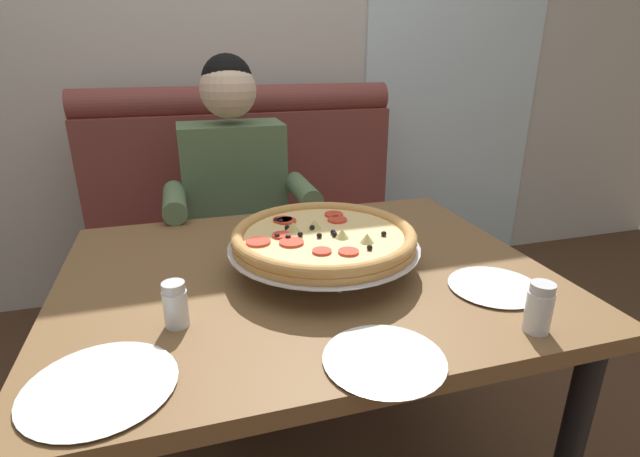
% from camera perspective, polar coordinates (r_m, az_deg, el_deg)
% --- Properties ---
extents(back_wall_with_window, '(6.00, 0.12, 2.80)m').
position_cam_1_polar(back_wall_with_window, '(2.62, -11.20, 22.93)').
color(back_wall_with_window, beige).
rests_on(back_wall_with_window, ground_plane).
extents(window_panel, '(1.10, 0.02, 2.80)m').
position_cam_1_polar(window_panel, '(2.97, 16.47, 22.24)').
color(window_panel, white).
rests_on(window_panel, ground_plane).
extents(booth_bench, '(1.45, 0.78, 1.13)m').
position_cam_1_polar(booth_bench, '(2.23, -7.90, -2.88)').
color(booth_bench, brown).
rests_on(booth_bench, ground_plane).
extents(dining_table, '(1.22, 0.96, 0.75)m').
position_cam_1_polar(dining_table, '(1.28, -1.71, -8.51)').
color(dining_table, brown).
rests_on(dining_table, ground_plane).
extents(diner_main, '(0.54, 0.64, 1.27)m').
position_cam_1_polar(diner_main, '(1.86, -9.79, 2.44)').
color(diner_main, '#2D3342').
rests_on(diner_main, ground_plane).
extents(pizza, '(0.49, 0.49, 0.12)m').
position_cam_1_polar(pizza, '(1.21, 0.44, -1.13)').
color(pizza, silver).
rests_on(pizza, dining_table).
extents(shaker_pepper_flakes, '(0.05, 0.05, 0.10)m').
position_cam_1_polar(shaker_pepper_flakes, '(1.03, -16.94, -9.09)').
color(shaker_pepper_flakes, white).
rests_on(shaker_pepper_flakes, dining_table).
extents(shaker_oregano, '(0.05, 0.05, 0.11)m').
position_cam_1_polar(shaker_oregano, '(1.06, 24.78, -8.97)').
color(shaker_oregano, white).
rests_on(shaker_oregano, dining_table).
extents(plate_near_left, '(0.22, 0.22, 0.02)m').
position_cam_1_polar(plate_near_left, '(1.22, 20.28, -6.32)').
color(plate_near_left, white).
rests_on(plate_near_left, dining_table).
extents(plate_near_right, '(0.23, 0.23, 0.02)m').
position_cam_1_polar(plate_near_right, '(0.91, 7.75, -15.02)').
color(plate_near_right, white).
rests_on(plate_near_right, dining_table).
extents(plate_far_side, '(0.26, 0.26, 0.02)m').
position_cam_1_polar(plate_far_side, '(0.92, -24.97, -16.52)').
color(plate_far_side, white).
rests_on(plate_far_side, dining_table).
extents(patio_chair, '(0.41, 0.41, 0.86)m').
position_cam_1_polar(patio_chair, '(3.58, 11.62, 8.12)').
color(patio_chair, black).
rests_on(patio_chair, ground_plane).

